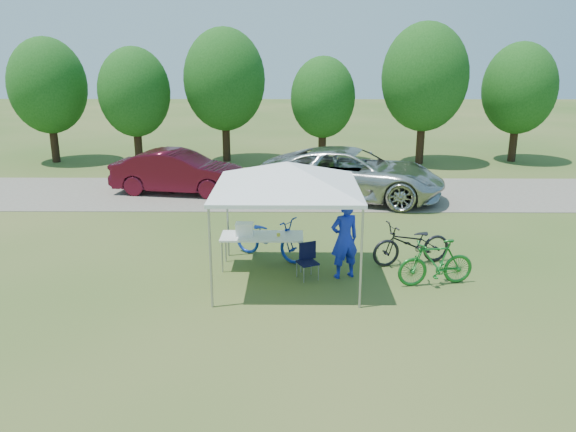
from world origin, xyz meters
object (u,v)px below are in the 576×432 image
folding_table (262,237)px  sedan (178,172)px  bike_green (436,263)px  bike_blue (270,237)px  cyclist (344,239)px  bike_dark (412,244)px  folding_chair (308,258)px  cooler (245,229)px  minivan (352,174)px

folding_table → sedan: sedan is taller
bike_green → sedan: size_ratio=0.37×
bike_blue → bike_green: bearing=-82.0°
cyclist → bike_blue: (-1.75, 1.23, -0.38)m
bike_blue → bike_dark: (3.48, -0.40, -0.02)m
bike_green → folding_chair: bearing=-108.3°
folding_table → bike_green: (3.91, -1.04, -0.24)m
folding_chair → sedan: size_ratio=0.17×
folding_chair → bike_blue: (-0.92, 1.25, 0.06)m
bike_blue → cyclist: bearing=-93.2°
bike_blue → sedan: sedan is taller
folding_chair → bike_green: (2.83, -0.41, 0.04)m
folding_chair → cooler: 1.69m
bike_dark → bike_green: bearing=-3.3°
cooler → folding_chair: bearing=-22.9°
cooler → minivan: size_ratio=0.07×
folding_chair → sedan: 9.13m
cyclist → minivan: 7.21m
bike_dark → bike_blue: bearing=-112.2°
cooler → sedan: (-3.02, 7.31, -0.16)m
cooler → bike_green: bearing=-13.5°
sedan → minivan: bearing=-87.8°
bike_blue → minivan: bearing=7.9°
bike_dark → minivan: minivan is taller
bike_blue → minivan: 6.50m
cyclist → bike_dark: (1.72, 0.83, -0.40)m
folding_table → folding_chair: folding_chair is taller
bike_dark → sedan: bearing=-150.7°
folding_chair → bike_blue: bearing=101.6°
folding_table → bike_blue: size_ratio=0.94×
folding_chair → bike_blue: size_ratio=0.39×
cyclist → cooler: bearing=-35.9°
cyclist → bike_blue: bearing=-56.3°
bike_green → cooler: bearing=-113.6°
folding_table → minivan: size_ratio=0.31×
folding_chair → minivan: size_ratio=0.13×
folding_table → cyclist: 2.01m
bike_green → minivan: size_ratio=0.27×
bike_green → sedan: sedan is taller
bike_green → bike_dark: 1.29m
folding_table → sedan: size_ratio=0.41×
cyclist → minivan: bearing=-118.3°
folding_table → bike_dark: bike_dark is taller
folding_table → folding_chair: bearing=-30.3°
folding_chair → minivan: bearing=51.8°
cyclist → bike_green: cyclist is taller
cyclist → folding_chair: bearing=-19.9°
minivan → sedan: (-6.24, 0.76, -0.10)m
folding_chair → cooler: bearing=132.4°
cooler → cyclist: cyclist is taller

